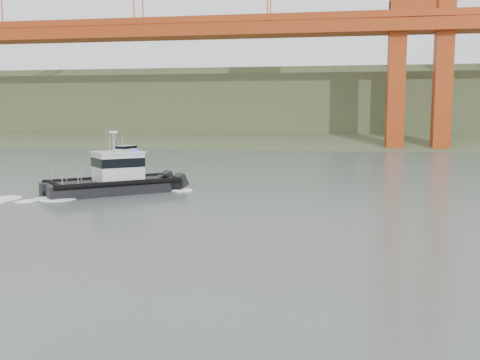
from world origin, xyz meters
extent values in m
plane|color=#516059|center=(0.00, 0.00, 0.00)|extent=(400.00, 400.00, 0.00)
cube|color=#3A4C2B|center=(0.00, 92.00, 0.00)|extent=(500.00, 44.72, 16.25)
cube|color=#3A4C2B|center=(0.00, 120.00, 6.00)|extent=(500.00, 70.00, 18.00)
cube|color=#3A4C2B|center=(0.00, 145.00, 11.00)|extent=(500.00, 60.00, 16.00)
cube|color=#A43914|center=(0.00, 75.00, 22.00)|extent=(260.00, 6.00, 2.20)
cube|color=black|center=(-12.18, 16.68, 0.41)|extent=(9.01, 8.01, 1.18)
cube|color=black|center=(-10.45, 14.68, 0.41)|extent=(9.01, 8.01, 1.18)
cube|color=black|center=(-11.69, 15.36, 0.88)|extent=(9.62, 9.06, 0.25)
cube|color=silver|center=(-10.95, 16.00, 2.13)|extent=(4.60, 4.54, 2.26)
cube|color=black|center=(-10.95, 16.00, 2.54)|extent=(4.68, 4.62, 0.74)
cube|color=silver|center=(-10.95, 16.00, 3.34)|extent=(4.87, 4.81, 0.16)
cylinder|color=#97999F|center=(-11.17, 15.81, 4.14)|extent=(0.16, 0.16, 1.77)
cylinder|color=white|center=(-11.17, 15.81, 4.98)|extent=(0.69, 0.69, 0.18)
cube|color=silver|center=(-21.00, 42.41, 0.55)|extent=(4.17, 6.99, 1.33)
cube|color=silver|center=(-20.82, 42.94, 1.66)|extent=(2.51, 3.07, 1.33)
cube|color=black|center=(-20.82, 42.94, 2.10)|extent=(2.58, 3.14, 0.39)
cylinder|color=#97999F|center=(-21.00, 42.41, 2.88)|extent=(0.09, 0.09, 1.33)
camera|label=1|loc=(5.97, -25.46, 6.29)|focal=40.00mm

